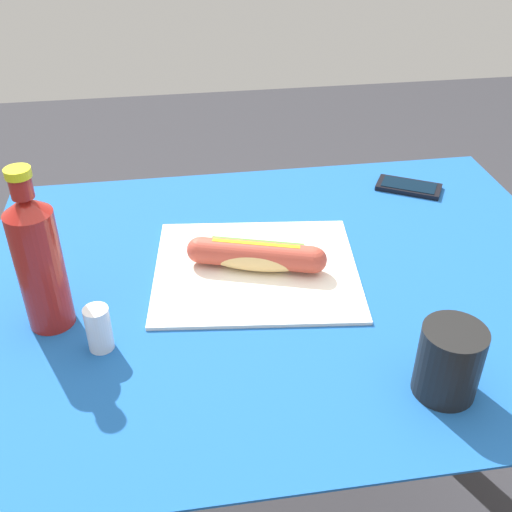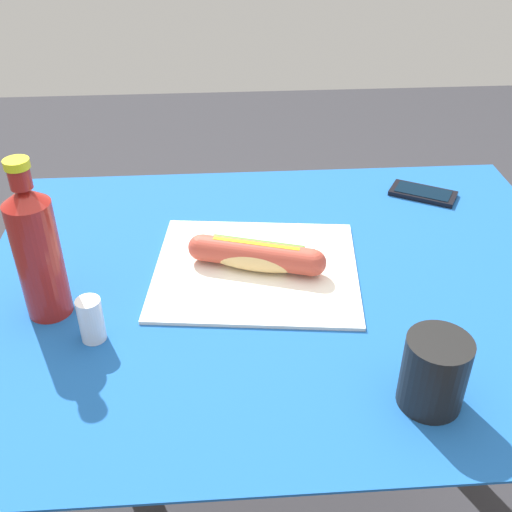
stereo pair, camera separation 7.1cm
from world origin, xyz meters
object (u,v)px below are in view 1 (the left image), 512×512
Objects in this scene: hot_dog at (256,255)px; drinking_cup at (449,361)px; soda_bottle at (39,260)px; cell_phone at (409,187)px; salt_shaker at (99,329)px.

drinking_cup reaches higher than hot_dog.
soda_bottle is (-0.32, -0.08, 0.08)m from hot_dog.
soda_bottle is at bearing -165.36° from hot_dog.
cell_phone is 0.57m from drinking_cup.
cell_phone is 1.40× the size of drinking_cup.
soda_bottle is 0.13m from salt_shaker.
salt_shaker is at bearing -42.39° from soda_bottle.
hot_dog is 0.43m from cell_phone.
salt_shaker is (0.08, -0.07, -0.08)m from soda_bottle.
soda_bottle is at bearing -154.56° from cell_phone.
salt_shaker is (-0.45, 0.15, -0.02)m from drinking_cup.
drinking_cup is at bearing -22.92° from soda_bottle.
hot_dog is at bearing 14.64° from soda_bottle.
cell_phone is 0.72m from salt_shaker.
cell_phone is at bearing 25.44° from soda_bottle.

